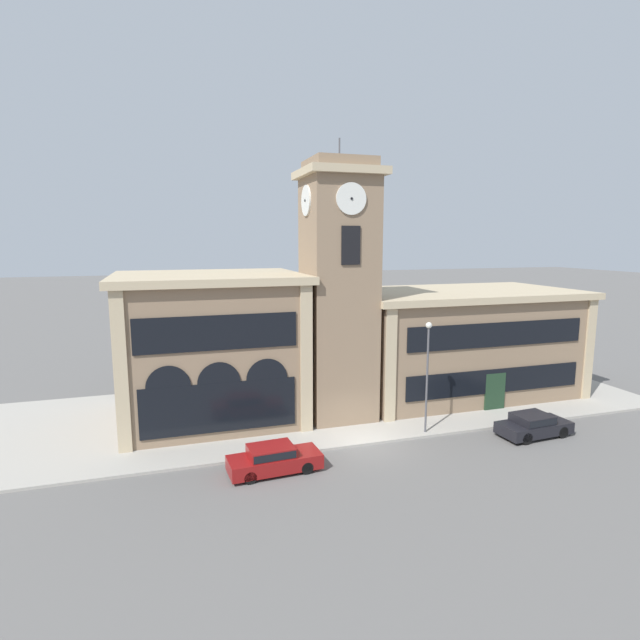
{
  "coord_description": "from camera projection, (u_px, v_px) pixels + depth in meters",
  "views": [
    {
      "loc": [
        -10.23,
        -24.13,
        11.23
      ],
      "look_at": [
        -1.83,
        2.78,
        6.71
      ],
      "focal_mm": 28.0,
      "sensor_mm": 36.0,
      "label": 1
    }
  ],
  "objects": [
    {
      "name": "sidewalk_kerb",
      "position": [
        328.0,
        406.0,
        33.98
      ],
      "size": [
        44.45,
        13.71,
        0.15
      ],
      "color": "#A39E93",
      "rests_on": "ground_plane"
    },
    {
      "name": "street_lamp",
      "position": [
        428.0,
        362.0,
        28.51
      ],
      "size": [
        0.36,
        0.36,
        6.51
      ],
      "color": "#4C4C51",
      "rests_on": "sidewalk_kerb"
    },
    {
      "name": "town_hall_right_wing",
      "position": [
        458.0,
        341.0,
        36.75
      ],
      "size": [
        16.62,
        9.62,
        7.66
      ],
      "color": "#897056",
      "rests_on": "ground_plane"
    },
    {
      "name": "clock_tower",
      "position": [
        338.0,
        293.0,
        30.77
      ],
      "size": [
        4.72,
        4.72,
        17.19
      ],
      "color": "#897056",
      "rests_on": "ground_plane"
    },
    {
      "name": "parked_car_near",
      "position": [
        273.0,
        458.0,
        24.32
      ],
      "size": [
        4.63,
        2.03,
        1.36
      ],
      "rotation": [
        0.0,
        0.0,
        0.06
      ],
      "color": "maroon",
      "rests_on": "ground_plane"
    },
    {
      "name": "ground_plane",
      "position": [
        367.0,
        446.0,
        27.53
      ],
      "size": [
        300.0,
        300.0,
        0.0
      ],
      "primitive_type": "plane",
      "color": "#605E5B"
    },
    {
      "name": "parked_car_mid",
      "position": [
        533.0,
        424.0,
        28.83
      ],
      "size": [
        4.35,
        2.13,
        1.32
      ],
      "rotation": [
        0.0,
        0.0,
        0.06
      ],
      "color": "black",
      "rests_on": "ground_plane"
    },
    {
      "name": "town_hall_left_wing",
      "position": [
        211.0,
        346.0,
        31.35
      ],
      "size": [
        11.36,
        9.62,
        9.2
      ],
      "color": "#897056",
      "rests_on": "ground_plane"
    }
  ]
}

